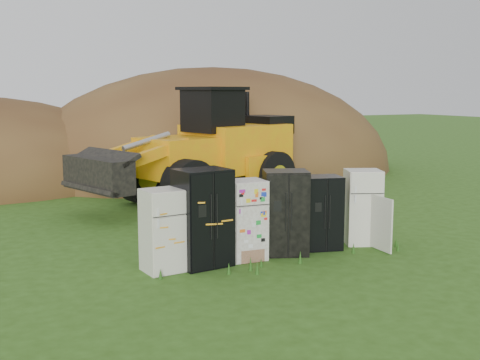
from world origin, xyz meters
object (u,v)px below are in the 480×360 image
(fridge_sticker, at_px, (246,220))
(fridge_black_right, at_px, (322,212))
(wheel_loader, at_px, (190,146))
(fridge_dark_mid, at_px, (286,212))
(fridge_open_door, at_px, (363,207))
(fridge_leftmost, at_px, (162,231))
(fridge_black_side, at_px, (203,218))

(fridge_sticker, bearing_deg, fridge_black_right, 4.28)
(wheel_loader, bearing_deg, fridge_dark_mid, -110.07)
(wheel_loader, bearing_deg, fridge_black_right, -101.45)
(fridge_sticker, bearing_deg, fridge_open_door, 3.33)
(fridge_sticker, bearing_deg, wheel_loader, 82.64)
(fridge_dark_mid, distance_m, wheel_loader, 6.37)
(fridge_black_right, bearing_deg, fridge_dark_mid, -163.42)
(fridge_leftmost, xyz_separation_m, fridge_dark_mid, (2.80, 0.04, 0.10))
(fridge_leftmost, bearing_deg, fridge_open_door, -5.66)
(fridge_sticker, relative_size, wheel_loader, 0.22)
(fridge_leftmost, height_order, wheel_loader, wheel_loader)
(fridge_dark_mid, bearing_deg, fridge_black_side, -157.21)
(fridge_black_side, bearing_deg, fridge_open_door, -6.58)
(fridge_black_side, bearing_deg, fridge_sticker, -3.93)
(fridge_black_right, bearing_deg, wheel_loader, 110.87)
(fridge_black_right, height_order, wheel_loader, wheel_loader)
(fridge_dark_mid, xyz_separation_m, fridge_black_right, (0.95, 0.02, -0.09))
(fridge_leftmost, height_order, fridge_dark_mid, fridge_dark_mid)
(fridge_black_right, bearing_deg, fridge_sticker, -164.59)
(fridge_leftmost, distance_m, fridge_black_side, 0.88)
(fridge_dark_mid, distance_m, fridge_black_right, 0.95)
(fridge_sticker, relative_size, fridge_dark_mid, 0.92)
(fridge_leftmost, height_order, fridge_black_right, fridge_black_right)
(fridge_open_door, bearing_deg, fridge_dark_mid, -157.11)
(fridge_dark_mid, height_order, fridge_open_door, fridge_dark_mid)
(fridge_black_side, relative_size, fridge_black_right, 1.20)
(wheel_loader, bearing_deg, fridge_black_side, -126.79)
(fridge_open_door, bearing_deg, wheel_loader, 128.70)
(fridge_dark_mid, bearing_deg, fridge_sticker, -159.14)
(fridge_leftmost, xyz_separation_m, fridge_open_door, (4.84, 0.02, 0.05))
(fridge_open_door, bearing_deg, fridge_black_right, -158.85)
(fridge_black_right, bearing_deg, fridge_leftmost, -163.91)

